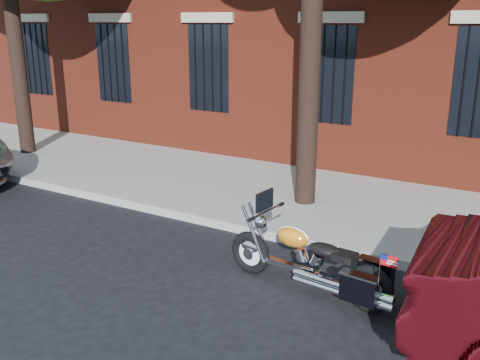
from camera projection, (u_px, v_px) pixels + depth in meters
The scene contains 4 objects.
ground at pixel (188, 263), 7.56m from camera, with size 120.00×120.00×0.00m, color black.
curb at pixel (238, 227), 8.68m from camera, with size 40.00×0.16×0.15m, color gray.
sidewalk at pixel (288, 196), 10.23m from camera, with size 40.00×3.60×0.15m, color gray.
motorcycle at pixel (314, 264), 6.59m from camera, with size 2.36×0.82×1.21m.
Camera 1 is at (4.14, -5.57, 3.31)m, focal length 40.00 mm.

